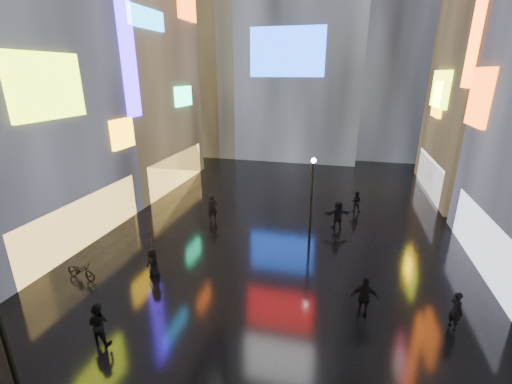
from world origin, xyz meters
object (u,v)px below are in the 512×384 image
(pedestrian_3, at_px, (365,297))
(lamp_far, at_px, (312,194))
(lamp_near, at_px, (8,352))
(bicycle, at_px, (81,270))

(pedestrian_3, bearing_deg, lamp_far, -67.24)
(lamp_near, distance_m, pedestrian_3, 12.37)
(lamp_far, xyz_separation_m, bicycle, (-10.72, -7.42, -2.47))
(lamp_far, bearing_deg, lamp_near, -114.33)
(pedestrian_3, xyz_separation_m, bicycle, (-13.71, -0.59, -0.48))
(lamp_near, height_order, bicycle, lamp_near)
(pedestrian_3, height_order, bicycle, pedestrian_3)
(lamp_far, height_order, bicycle, lamp_far)
(lamp_near, height_order, lamp_far, same)
(lamp_near, relative_size, pedestrian_3, 2.73)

